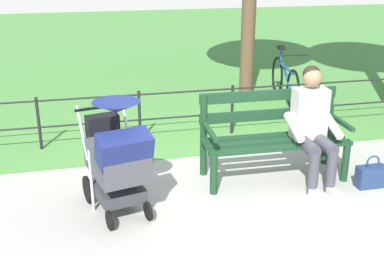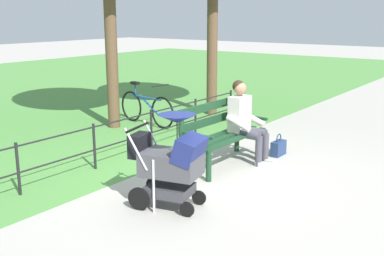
# 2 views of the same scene
# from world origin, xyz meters

# --- Properties ---
(ground_plane) EXTENTS (60.00, 60.00, 0.00)m
(ground_plane) POSITION_xyz_m (0.00, 0.00, 0.00)
(ground_plane) COLOR #ADA89E
(park_bench) EXTENTS (1.61, 0.63, 0.96)m
(park_bench) POSITION_xyz_m (-0.68, -0.12, 0.53)
(park_bench) COLOR #193D23
(park_bench) RESTS_ON ground
(person_on_bench) EXTENTS (0.54, 0.74, 1.28)m
(person_on_bench) POSITION_xyz_m (-1.04, 0.11, 0.68)
(person_on_bench) COLOR #42424C
(person_on_bench) RESTS_ON ground
(stroller) EXTENTS (0.69, 0.97, 1.15)m
(stroller) POSITION_xyz_m (1.08, 0.33, 0.59)
(stroller) COLOR black
(stroller) RESTS_ON ground
(handbag) EXTENTS (0.32, 0.14, 0.37)m
(handbag) POSITION_xyz_m (-1.62, 0.42, 0.13)
(handbag) COLOR navy
(handbag) RESTS_ON ground
(park_fence) EXTENTS (6.48, 0.04, 0.70)m
(park_fence) POSITION_xyz_m (0.00, -1.49, 0.42)
(park_fence) COLOR black
(park_fence) RESTS_ON ground
(bicycle) EXTENTS (0.44, 1.65, 0.89)m
(bicycle) POSITION_xyz_m (-1.99, -2.81, 0.36)
(bicycle) COLOR black
(bicycle) RESTS_ON ground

